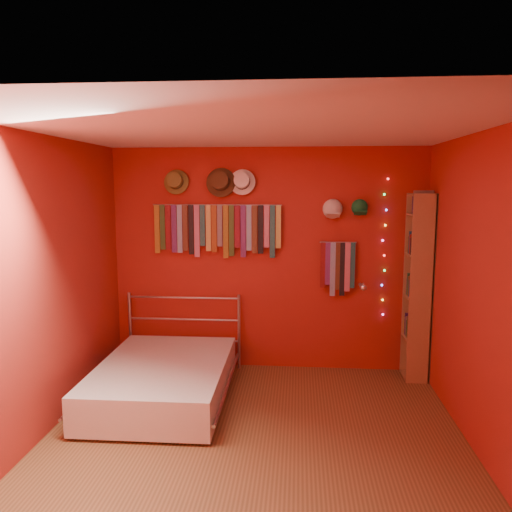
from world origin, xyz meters
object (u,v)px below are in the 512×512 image
(reading_lamp, at_px, (363,287))
(bookshelf, at_px, (421,286))
(tie_rack, at_px, (217,228))
(bed, at_px, (163,380))

(reading_lamp, height_order, bookshelf, bookshelf)
(tie_rack, xyz_separation_m, bed, (-0.39, -0.94, -1.41))
(bed, bearing_deg, bookshelf, 16.18)
(bookshelf, bearing_deg, reading_lamp, -177.96)
(reading_lamp, xyz_separation_m, bed, (-1.99, -0.76, -0.80))
(reading_lamp, bearing_deg, bookshelf, 2.04)
(tie_rack, bearing_deg, bookshelf, -4.00)
(reading_lamp, bearing_deg, tie_rack, 173.70)
(bed, bearing_deg, reading_lamp, 20.40)
(tie_rack, height_order, reading_lamp, tie_rack)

